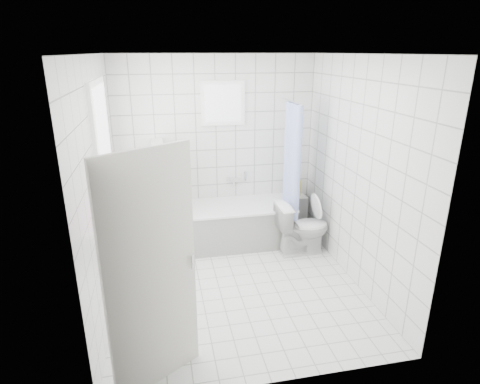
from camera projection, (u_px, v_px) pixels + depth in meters
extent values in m
plane|color=white|center=(237.00, 286.00, 4.74)|extent=(3.00, 3.00, 0.00)
plane|color=white|center=(237.00, 54.00, 3.88)|extent=(3.00, 3.00, 0.00)
cube|color=white|center=(216.00, 150.00, 5.70)|extent=(2.80, 0.02, 2.60)
cube|color=white|center=(277.00, 243.00, 2.93)|extent=(2.80, 0.02, 2.60)
cube|color=white|center=(101.00, 190.00, 4.05)|extent=(0.02, 3.00, 2.60)
cube|color=white|center=(357.00, 174.00, 4.58)|extent=(0.02, 3.00, 2.60)
cube|color=white|center=(106.00, 154.00, 4.23)|extent=(0.01, 0.90, 1.40)
cube|color=white|center=(223.00, 103.00, 5.46)|extent=(0.50, 0.01, 0.50)
cube|color=white|center=(117.00, 218.00, 4.49)|extent=(0.18, 1.02, 0.08)
cube|color=silver|center=(152.00, 275.00, 3.07)|extent=(0.69, 0.47, 2.00)
cube|color=white|center=(230.00, 225.00, 5.72)|extent=(1.75, 0.75, 0.55)
cube|color=white|center=(230.00, 206.00, 5.62)|extent=(1.77, 0.77, 0.03)
cube|color=white|center=(161.00, 200.00, 5.33)|extent=(0.15, 0.85, 1.50)
cube|color=white|center=(292.00, 213.00, 6.14)|extent=(0.40, 0.24, 0.55)
imported|color=white|center=(302.00, 228.00, 5.42)|extent=(0.73, 0.44, 0.73)
cylinder|color=silver|center=(291.00, 101.00, 5.28)|extent=(0.02, 0.80, 0.02)
cube|color=silver|center=(233.00, 180.00, 5.85)|extent=(0.18, 0.06, 0.06)
imported|color=pink|center=(119.00, 197.00, 4.73)|extent=(0.12, 0.12, 0.19)
imported|color=silver|center=(118.00, 198.00, 4.57)|extent=(0.14, 0.14, 0.28)
imported|color=#2DB2CE|center=(115.00, 212.00, 4.27)|extent=(0.13, 0.13, 0.20)
imported|color=#FF63B9|center=(113.00, 213.00, 4.08)|extent=(0.15, 0.15, 0.33)
cylinder|color=#FFF21A|center=(298.00, 189.00, 5.95)|extent=(0.06, 0.06, 0.27)
cylinder|color=#189438|center=(290.00, 192.00, 5.92)|extent=(0.06, 0.06, 0.21)
cylinder|color=#1933CB|center=(295.00, 187.00, 6.03)|extent=(0.06, 0.06, 0.28)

